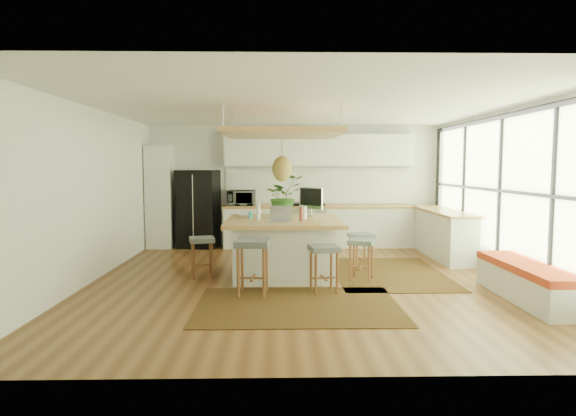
{
  "coord_description": "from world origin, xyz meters",
  "views": [
    {
      "loc": [
        -0.37,
        -7.44,
        1.79
      ],
      "look_at": [
        -0.2,
        0.5,
        1.1
      ],
      "focal_mm": 30.02,
      "sensor_mm": 36.0,
      "label": 1
    }
  ],
  "objects_px": {
    "fridge": "(198,206)",
    "stool_near_left": "(253,270)",
    "stool_right_front": "(361,258)",
    "stool_left_side": "(202,255)",
    "stool_near_right": "(324,268)",
    "monitor": "(311,201)",
    "island_plant": "(283,200)",
    "laptop": "(278,214)",
    "stool_right_back": "(361,249)",
    "microwave": "(242,196)",
    "island": "(284,247)"
  },
  "relations": [
    {
      "from": "fridge",
      "to": "stool_near_left",
      "type": "relative_size",
      "value": 2.19
    },
    {
      "from": "stool_right_front",
      "to": "stool_left_side",
      "type": "distance_m",
      "value": 2.55
    },
    {
      "from": "stool_near_right",
      "to": "stool_near_left",
      "type": "bearing_deg",
      "value": -172.78
    },
    {
      "from": "stool_near_right",
      "to": "monitor",
      "type": "distance_m",
      "value": 1.78
    },
    {
      "from": "stool_near_right",
      "to": "stool_left_side",
      "type": "relative_size",
      "value": 1.03
    },
    {
      "from": "fridge",
      "to": "island_plant",
      "type": "distance_m",
      "value": 3.02
    },
    {
      "from": "stool_right_front",
      "to": "laptop",
      "type": "bearing_deg",
      "value": -179.61
    },
    {
      "from": "stool_near_right",
      "to": "stool_right_back",
      "type": "distance_m",
      "value": 1.72
    },
    {
      "from": "stool_right_back",
      "to": "microwave",
      "type": "xyz_separation_m",
      "value": [
        -2.24,
        2.4,
        0.78
      ]
    },
    {
      "from": "stool_right_back",
      "to": "microwave",
      "type": "distance_m",
      "value": 3.37
    },
    {
      "from": "fridge",
      "to": "stool_near_right",
      "type": "distance_m",
      "value": 4.63
    },
    {
      "from": "stool_right_front",
      "to": "stool_left_side",
      "type": "relative_size",
      "value": 1.0
    },
    {
      "from": "stool_left_side",
      "to": "island_plant",
      "type": "bearing_deg",
      "value": 22.45
    },
    {
      "from": "stool_near_left",
      "to": "monitor",
      "type": "xyz_separation_m",
      "value": [
        0.92,
        1.69,
        0.83
      ]
    },
    {
      "from": "stool_right_back",
      "to": "microwave",
      "type": "bearing_deg",
      "value": 133.08
    },
    {
      "from": "stool_right_back",
      "to": "stool_near_right",
      "type": "bearing_deg",
      "value": -117.37
    },
    {
      "from": "stool_near_left",
      "to": "monitor",
      "type": "relative_size",
      "value": 1.43
    },
    {
      "from": "laptop",
      "to": "fridge",
      "type": "bearing_deg",
      "value": 137.06
    },
    {
      "from": "stool_near_right",
      "to": "island_plant",
      "type": "bearing_deg",
      "value": 109.91
    },
    {
      "from": "stool_right_back",
      "to": "island",
      "type": "bearing_deg",
      "value": -162.41
    },
    {
      "from": "stool_near_left",
      "to": "island",
      "type": "bearing_deg",
      "value": 69.87
    },
    {
      "from": "stool_near_left",
      "to": "stool_near_right",
      "type": "distance_m",
      "value": 1.01
    },
    {
      "from": "stool_right_back",
      "to": "laptop",
      "type": "bearing_deg",
      "value": -150.42
    },
    {
      "from": "island",
      "to": "fridge",
      "type": "bearing_deg",
      "value": 123.45
    },
    {
      "from": "fridge",
      "to": "stool_near_right",
      "type": "xyz_separation_m",
      "value": [
        2.41,
        -3.91,
        -0.57
      ]
    },
    {
      "from": "fridge",
      "to": "stool_right_back",
      "type": "xyz_separation_m",
      "value": [
        3.2,
        -2.38,
        -0.57
      ]
    },
    {
      "from": "stool_left_side",
      "to": "fridge",
      "type": "bearing_deg",
      "value": 100.28
    },
    {
      "from": "island",
      "to": "stool_left_side",
      "type": "xyz_separation_m",
      "value": [
        -1.33,
        -0.11,
        -0.11
      ]
    },
    {
      "from": "monitor",
      "to": "microwave",
      "type": "bearing_deg",
      "value": 168.24
    },
    {
      "from": "fridge",
      "to": "stool_right_front",
      "type": "relative_size",
      "value": 2.64
    },
    {
      "from": "fridge",
      "to": "microwave",
      "type": "distance_m",
      "value": 0.98
    },
    {
      "from": "stool_left_side",
      "to": "stool_right_front",
      "type": "bearing_deg",
      "value": -6.14
    },
    {
      "from": "island",
      "to": "stool_near_left",
      "type": "relative_size",
      "value": 2.38
    },
    {
      "from": "stool_right_back",
      "to": "monitor",
      "type": "height_order",
      "value": "monitor"
    },
    {
      "from": "stool_right_front",
      "to": "laptop",
      "type": "xyz_separation_m",
      "value": [
        -1.31,
        -0.01,
        0.7
      ]
    },
    {
      "from": "stool_near_left",
      "to": "microwave",
      "type": "relative_size",
      "value": 1.28
    },
    {
      "from": "laptop",
      "to": "island",
      "type": "bearing_deg",
      "value": 94.47
    },
    {
      "from": "laptop",
      "to": "monitor",
      "type": "xyz_separation_m",
      "value": [
        0.57,
        0.85,
        0.14
      ]
    },
    {
      "from": "stool_left_side",
      "to": "monitor",
      "type": "xyz_separation_m",
      "value": [
        1.8,
        0.57,
        0.83
      ]
    },
    {
      "from": "stool_left_side",
      "to": "monitor",
      "type": "height_order",
      "value": "monitor"
    },
    {
      "from": "island",
      "to": "stool_left_side",
      "type": "height_order",
      "value": "island"
    },
    {
      "from": "stool_near_right",
      "to": "stool_left_side",
      "type": "height_order",
      "value": "stool_near_right"
    },
    {
      "from": "stool_left_side",
      "to": "microwave",
      "type": "xyz_separation_m",
      "value": [
        0.43,
        2.93,
        0.78
      ]
    },
    {
      "from": "stool_right_back",
      "to": "monitor",
      "type": "xyz_separation_m",
      "value": [
        -0.87,
        0.04,
        0.83
      ]
    },
    {
      "from": "microwave",
      "to": "island_plant",
      "type": "relative_size",
      "value": 0.85
    },
    {
      "from": "monitor",
      "to": "microwave",
      "type": "relative_size",
      "value": 0.9
    },
    {
      "from": "monitor",
      "to": "stool_right_back",
      "type": "bearing_deg",
      "value": 45.48
    },
    {
      "from": "stool_near_right",
      "to": "monitor",
      "type": "height_order",
      "value": "monitor"
    },
    {
      "from": "stool_right_back",
      "to": "stool_left_side",
      "type": "xyz_separation_m",
      "value": [
        -2.67,
        -0.53,
        0.0
      ]
    },
    {
      "from": "stool_right_front",
      "to": "monitor",
      "type": "xyz_separation_m",
      "value": [
        -0.74,
        0.85,
        0.83
      ]
    }
  ]
}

